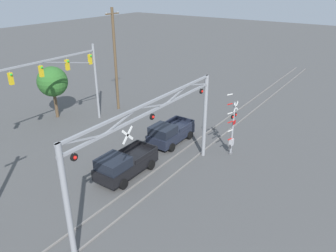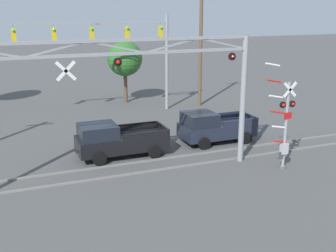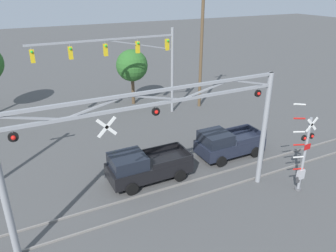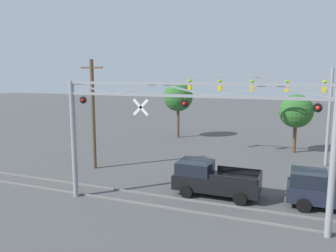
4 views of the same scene
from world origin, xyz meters
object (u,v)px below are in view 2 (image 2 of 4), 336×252
at_px(utility_pole_right, 201,40).
at_px(background_tree_far_left_verge, 125,59).
at_px(pickup_truck_following, 214,127).
at_px(pickup_truck_lead, 117,140).
at_px(crossing_gantry, 118,89).
at_px(crossing_signal_mast, 284,127).
at_px(traffic_signal_span, 124,43).

xyz_separation_m(utility_pole_right, background_tree_far_left_verge, (-5.36, 3.51, -1.66)).
bearing_deg(background_tree_far_left_verge, pickup_truck_following, -82.14).
distance_m(pickup_truck_lead, pickup_truck_following, 6.13).
xyz_separation_m(pickup_truck_lead, background_tree_far_left_verge, (4.35, 13.09, 2.80)).
relative_size(crossing_gantry, crossing_signal_mast, 2.46).
bearing_deg(utility_pole_right, crossing_gantry, -129.23).
relative_size(crossing_signal_mast, utility_pole_right, 0.52).
bearing_deg(traffic_signal_span, background_tree_far_left_verge, 73.70).
height_order(crossing_gantry, utility_pole_right, utility_pole_right).
bearing_deg(pickup_truck_lead, background_tree_far_left_verge, 71.61).
height_order(traffic_signal_span, pickup_truck_lead, traffic_signal_span).
distance_m(crossing_gantry, utility_pole_right, 16.46).
bearing_deg(crossing_signal_mast, crossing_gantry, 167.84).
bearing_deg(background_tree_far_left_verge, utility_pole_right, -33.23).
relative_size(crossing_gantry, utility_pole_right, 1.28).
distance_m(pickup_truck_following, utility_pole_right, 10.91).
distance_m(crossing_signal_mast, background_tree_far_left_verge, 18.27).
relative_size(traffic_signal_span, utility_pole_right, 1.12).
height_order(pickup_truck_following, background_tree_far_left_verge, background_tree_far_left_verge).
distance_m(crossing_signal_mast, utility_pole_right, 15.00).
relative_size(traffic_signal_span, pickup_truck_lead, 2.40).
bearing_deg(background_tree_far_left_verge, pickup_truck_lead, -108.39).
bearing_deg(crossing_gantry, traffic_signal_span, 72.53).
bearing_deg(traffic_signal_span, pickup_truck_lead, -109.19).
relative_size(crossing_signal_mast, pickup_truck_following, 1.20).
distance_m(traffic_signal_span, pickup_truck_lead, 10.92).
height_order(crossing_gantry, pickup_truck_following, crossing_gantry).
height_order(crossing_gantry, traffic_signal_span, traffic_signal_span).
xyz_separation_m(crossing_signal_mast, pickup_truck_following, (-1.19, 5.16, -1.23)).
bearing_deg(utility_pole_right, pickup_truck_lead, -135.42).
relative_size(crossing_gantry, traffic_signal_span, 1.14).
distance_m(pickup_truck_lead, background_tree_far_left_verge, 14.07).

